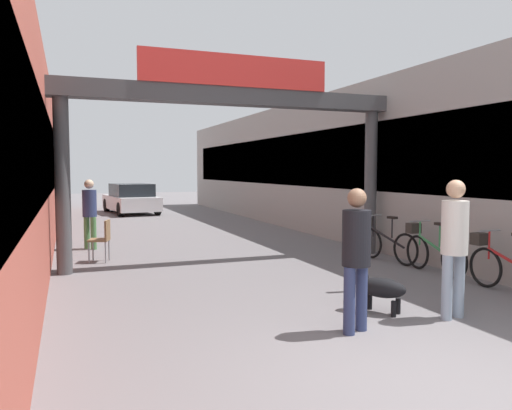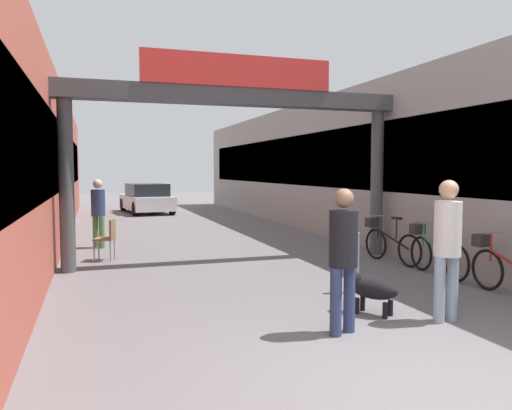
# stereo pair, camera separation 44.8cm
# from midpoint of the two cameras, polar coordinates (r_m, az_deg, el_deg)

# --- Properties ---
(ground_plane) EXTENTS (80.00, 80.00, 0.00)m
(ground_plane) POSITION_cam_midpoint_polar(r_m,az_deg,el_deg) (5.05, 22.50, -19.02)
(ground_plane) COLOR slate
(storefront_left) EXTENTS (3.00, 26.00, 4.12)m
(storefront_left) POSITION_cam_midpoint_polar(r_m,az_deg,el_deg) (14.65, -26.04, 4.07)
(storefront_left) COLOR #B25142
(storefront_left) RESTS_ON ground_plane
(storefront_right) EXTENTS (3.00, 26.00, 4.12)m
(storefront_right) POSITION_cam_midpoint_polar(r_m,az_deg,el_deg) (16.64, 11.37, 4.35)
(storefront_right) COLOR #9E9993
(storefront_right) RESTS_ON ground_plane
(arcade_sign_gateway) EXTENTS (7.40, 0.47, 4.27)m
(arcade_sign_gateway) POSITION_cam_midpoint_polar(r_m,az_deg,el_deg) (10.48, -0.93, 9.97)
(arcade_sign_gateway) COLOR #4C4C4F
(arcade_sign_gateway) RESTS_ON ground_plane
(pedestrian_with_dog) EXTENTS (0.40, 0.40, 1.82)m
(pedestrian_with_dog) POSITION_cam_midpoint_polar(r_m,az_deg,el_deg) (6.92, 22.79, -3.73)
(pedestrian_with_dog) COLOR #8C9EB2
(pedestrian_with_dog) RESTS_ON ground_plane
(pedestrian_companion) EXTENTS (0.44, 0.44, 1.74)m
(pedestrian_companion) POSITION_cam_midpoint_polar(r_m,az_deg,el_deg) (6.03, 12.06, -5.17)
(pedestrian_companion) COLOR navy
(pedestrian_companion) RESTS_ON ground_plane
(pedestrian_carrying_crate) EXTENTS (0.48, 0.48, 1.72)m
(pedestrian_carrying_crate) POSITION_cam_midpoint_polar(r_m,az_deg,el_deg) (12.97, -16.65, -0.40)
(pedestrian_carrying_crate) COLOR #4C7F47
(pedestrian_carrying_crate) RESTS_ON ground_plane
(dog_on_leash) EXTENTS (0.64, 0.77, 0.56)m
(dog_on_leash) POSITION_cam_midpoint_polar(r_m,az_deg,el_deg) (7.05, 14.67, -9.23)
(dog_on_leash) COLOR black
(dog_on_leash) RESTS_ON ground_plane
(bicycle_red_second) EXTENTS (0.46, 1.69, 0.98)m
(bicycle_red_second) POSITION_cam_midpoint_polar(r_m,az_deg,el_deg) (8.78, 28.12, -6.37)
(bicycle_red_second) COLOR black
(bicycle_red_second) RESTS_ON ground_plane
(bicycle_green_third) EXTENTS (0.46, 1.69, 0.98)m
(bicycle_green_third) POSITION_cam_midpoint_polar(r_m,az_deg,el_deg) (9.96, 20.92, -4.98)
(bicycle_green_third) COLOR black
(bicycle_green_third) RESTS_ON ground_plane
(bicycle_black_farthest) EXTENTS (0.46, 1.68, 0.98)m
(bicycle_black_farthest) POSITION_cam_midpoint_polar(r_m,az_deg,el_deg) (10.96, 16.04, -4.06)
(bicycle_black_farthest) COLOR black
(bicycle_black_farthest) RESTS_ON ground_plane
(bollard_post_metal) EXTENTS (0.10, 0.10, 0.99)m
(bollard_post_metal) POSITION_cam_midpoint_polar(r_m,az_deg,el_deg) (8.18, 12.93, -6.29)
(bollard_post_metal) COLOR gray
(bollard_post_metal) RESTS_ON ground_plane
(cafe_chair_wood_nearer) EXTENTS (0.50, 0.50, 0.89)m
(cafe_chair_wood_nearer) POSITION_cam_midpoint_polar(r_m,az_deg,el_deg) (11.12, -15.47, -3.40)
(cafe_chair_wood_nearer) COLOR gray
(cafe_chair_wood_nearer) RESTS_ON ground_plane
(parked_car_white) EXTENTS (2.21, 4.18, 1.33)m
(parked_car_white) POSITION_cam_midpoint_polar(r_m,az_deg,el_deg) (23.12, -11.85, 0.72)
(parked_car_white) COLOR silver
(parked_car_white) RESTS_ON ground_plane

